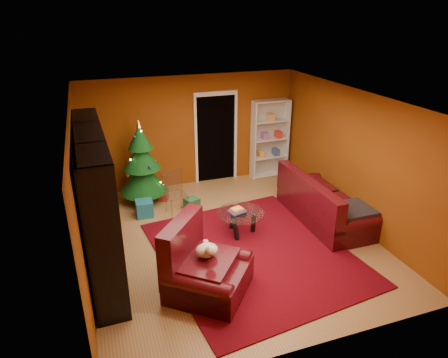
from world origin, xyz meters
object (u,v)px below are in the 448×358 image
object	(u,v)px
sofa	(325,198)
gift_box_green	(192,204)
acrylic_chair	(176,195)
christmas_tree	(142,162)
rug	(253,253)
coffee_table	(241,223)
media_unit	(97,202)
gift_box_teal	(145,208)
armchair	(209,266)
dog	(207,250)
gift_box_red	(163,196)
white_bookshelf	(270,139)

from	to	relation	value
sofa	gift_box_green	bearing A→B (deg)	62.31
acrylic_chair	christmas_tree	bearing A→B (deg)	115.04
christmas_tree	gift_box_green	distance (m)	1.41
rug	coffee_table	size ratio (longest dim) A/B	4.02
media_unit	sofa	size ratio (longest dim) A/B	1.35
gift_box_teal	sofa	xyz separation A→B (m)	(3.40, -1.34, 0.31)
media_unit	armchair	xyz separation A→B (m)	(1.45, -1.26, -0.69)
gift_box_green	dog	xyz separation A→B (m)	(-0.44, -2.59, 0.56)
rug	sofa	distance (m)	1.98
christmas_tree	armchair	xyz separation A→B (m)	(0.44, -3.45, -0.43)
media_unit	acrylic_chair	size ratio (longest dim) A/B	3.67
gift_box_red	white_bookshelf	world-z (taller)	white_bookshelf
media_unit	white_bookshelf	xyz separation A→B (m)	(4.22, 2.61, -0.19)
dog	media_unit	bearing A→B (deg)	89.71
christmas_tree	rug	bearing A→B (deg)	-61.59
gift_box_green	media_unit	bearing A→B (deg)	-143.45
gift_box_red	armchair	bearing A→B (deg)	-89.19
gift_box_green	gift_box_teal	bearing A→B (deg)	176.37
armchair	christmas_tree	bearing A→B (deg)	46.60
gift_box_green	armchair	size ratio (longest dim) A/B	0.23
christmas_tree	gift_box_red	world-z (taller)	christmas_tree
armchair	sofa	world-z (taller)	sofa
gift_box_green	white_bookshelf	distance (m)	2.77
armchair	acrylic_chair	world-z (taller)	armchair
gift_box_red	rug	bearing A→B (deg)	-67.47
white_bookshelf	dog	size ratio (longest dim) A/B	4.96
media_unit	sofa	world-z (taller)	media_unit
gift_box_red	white_bookshelf	size ratio (longest dim) A/B	0.10
coffee_table	acrylic_chair	bearing A→B (deg)	128.50
rug	armchair	distance (m)	1.34
gift_box_teal	dog	size ratio (longest dim) A/B	0.84
gift_box_red	sofa	world-z (taller)	sofa
gift_box_green	rug	bearing A→B (deg)	-72.70
gift_box_teal	dog	distance (m)	2.75
gift_box_green	acrylic_chair	distance (m)	0.43
acrylic_chair	sofa	bearing A→B (deg)	-32.58
dog	sofa	world-z (taller)	sofa
white_bookshelf	gift_box_red	bearing A→B (deg)	-169.62
christmas_tree	white_bookshelf	distance (m)	3.25
sofa	acrylic_chair	bearing A→B (deg)	65.86
media_unit	gift_box_teal	distance (m)	1.97
gift_box_teal	dog	xyz separation A→B (m)	(0.55, -2.65, 0.53)
coffee_table	rug	bearing A→B (deg)	-92.08
media_unit	gift_box_teal	xyz separation A→B (m)	(0.90, 1.46, -0.99)
gift_box_teal	sofa	world-z (taller)	sofa
armchair	dog	world-z (taller)	armchair
gift_box_teal	gift_box_green	distance (m)	0.99
coffee_table	gift_box_red	bearing A→B (deg)	120.07
armchair	acrylic_chair	bearing A→B (deg)	37.06
gift_box_teal	white_bookshelf	size ratio (longest dim) A/B	0.17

